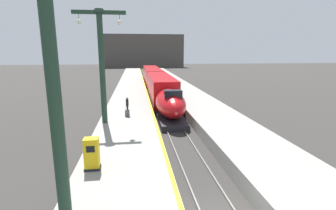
{
  "coord_description": "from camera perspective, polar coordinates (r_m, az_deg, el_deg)",
  "views": [
    {
      "loc": [
        -3.33,
        -8.25,
        6.76
      ],
      "look_at": [
        -0.32,
        14.63,
        1.8
      ],
      "focal_mm": 26.67,
      "sensor_mm": 36.0,
      "label": 1
    }
  ],
  "objects": [
    {
      "name": "rail_main_left",
      "position": [
        36.46,
        -3.31,
        1.52
      ],
      "size": [
        0.08,
        110.0,
        0.12
      ],
      "primitive_type": "cube",
      "color": "slate",
      "rests_on": "ground"
    },
    {
      "name": "rail_main_right",
      "position": [
        36.6,
        -0.96,
        1.58
      ],
      "size": [
        0.08,
        110.0,
        0.12
      ],
      "primitive_type": "cube",
      "color": "slate",
      "rests_on": "ground"
    },
    {
      "name": "terminus_back_wall",
      "position": [
        110.3,
        -5.9,
        12.2
      ],
      "size": [
        36.0,
        2.0,
        14.0
      ],
      "primitive_type": "cube",
      "color": "#4C4742",
      "rests_on": "ground"
    },
    {
      "name": "station_column_near",
      "position": [
        8.59,
        -25.23,
        13.3
      ],
      "size": [
        4.0,
        0.68,
        9.98
      ],
      "color": "#1E3828",
      "rests_on": "platform_left"
    },
    {
      "name": "rolling_suitcase",
      "position": [
        22.65,
        -9.29,
        -1.84
      ],
      "size": [
        0.4,
        0.22,
        0.98
      ],
      "color": "#4C4C51",
      "rests_on": "platform_left"
    },
    {
      "name": "highspeed_train_main",
      "position": [
        39.2,
        -2.57,
        5.03
      ],
      "size": [
        2.92,
        38.73,
        3.6
      ],
      "color": "#B20F14",
      "rests_on": "ground"
    },
    {
      "name": "platform_right",
      "position": [
        34.38,
        5.03,
        1.64
      ],
      "size": [
        4.8,
        110.0,
        1.05
      ],
      "primitive_type": "cube",
      "color": "gray",
      "rests_on": "ground"
    },
    {
      "name": "platform_left_safety_stripe",
      "position": [
        33.52,
        -4.72,
        2.29
      ],
      "size": [
        0.2,
        107.8,
        0.01
      ],
      "primitive_type": "cube",
      "color": "yellow",
      "rests_on": "platform_left"
    },
    {
      "name": "station_column_mid",
      "position": [
        20.44,
        -14.97,
        10.7
      ],
      "size": [
        4.0,
        0.68,
        8.84
      ],
      "color": "#1E3828",
      "rests_on": "platform_left"
    },
    {
      "name": "platform_left",
      "position": [
        33.59,
        -8.59,
        1.3
      ],
      "size": [
        4.8,
        110.0,
        1.05
      ],
      "primitive_type": "cube",
      "color": "gray",
      "rests_on": "ground"
    },
    {
      "name": "passenger_near_edge",
      "position": [
        22.99,
        -9.3,
        0.12
      ],
      "size": [
        0.26,
        0.57,
        1.69
      ],
      "color": "#23232D",
      "rests_on": "platform_left"
    },
    {
      "name": "ticket_machine_yellow",
      "position": [
        13.03,
        -17.01,
        -10.86
      ],
      "size": [
        0.76,
        0.62,
        1.6
      ],
      "color": "yellow",
      "rests_on": "platform_left"
    }
  ]
}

